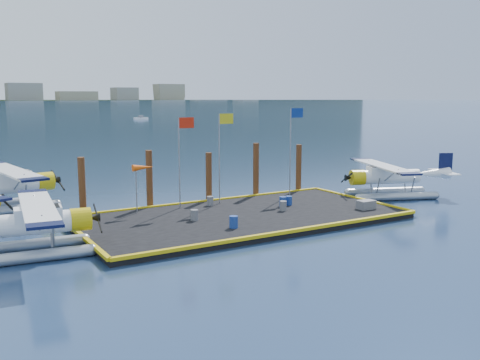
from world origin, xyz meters
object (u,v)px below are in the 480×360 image
at_px(drum_1, 283,206).
at_px(flagpole_red, 182,148).
at_px(windsock, 143,169).
at_px(drum_3, 234,222).
at_px(piling_2, 209,179).
at_px(seaplane_a, 30,227).
at_px(drum_4, 283,202).
at_px(drum_5, 210,201).
at_px(piling_1, 149,181).
at_px(piling_4, 299,170).
at_px(seaplane_d, 387,179).
at_px(piling_0, 82,189).
at_px(drum_2, 289,201).
at_px(flagpole_blue, 293,138).
at_px(crate, 366,205).
at_px(piling_3, 256,172).
at_px(seaplane_c, 5,188).
at_px(drum_0, 194,215).

bearing_deg(drum_1, flagpole_red, 141.37).
bearing_deg(windsock, drum_3, -66.19).
bearing_deg(piling_2, seaplane_a, -153.23).
distance_m(drum_4, drum_5, 4.95).
relative_size(drum_4, piling_1, 0.16).
bearing_deg(drum_3, piling_4, 37.41).
xyz_separation_m(seaplane_d, piling_2, (-13.03, 4.57, 0.42)).
bearing_deg(piling_2, piling_0, 180.00).
relative_size(drum_3, piling_4, 0.17).
height_order(drum_2, piling_2, piling_2).
bearing_deg(windsock, piling_4, 6.75).
bearing_deg(windsock, piling_1, 57.34).
bearing_deg(seaplane_a, drum_4, 103.26).
distance_m(drum_3, piling_2, 8.63).
bearing_deg(flagpole_blue, piling_4, 41.58).
xyz_separation_m(drum_5, crate, (8.36, -6.28, -0.02)).
height_order(drum_4, windsock, windsock).
relative_size(piling_1, piling_3, 0.98).
bearing_deg(drum_5, drum_3, -105.69).
height_order(drum_3, flagpole_red, flagpole_red).
height_order(seaplane_a, piling_1, piling_1).
bearing_deg(flagpole_blue, drum_5, -177.80).
distance_m(seaplane_c, drum_1, 18.78).
bearing_deg(seaplane_a, piling_0, 153.86).
xyz_separation_m(seaplane_c, crate, (20.38, -13.15, -0.96)).
distance_m(drum_3, drum_4, 6.80).
relative_size(seaplane_d, drum_4, 14.37).
bearing_deg(piling_0, seaplane_d, -11.71).
height_order(drum_4, crate, drum_4).
bearing_deg(piling_3, drum_1, -105.03).
distance_m(seaplane_a, drum_4, 16.59).
distance_m(seaplane_a, drum_0, 9.61).
distance_m(drum_1, piling_0, 12.89).
height_order(drum_2, flagpole_blue, flagpole_blue).
bearing_deg(crate, piling_0, 153.67).
distance_m(drum_1, drum_5, 5.14).
relative_size(flagpole_blue, windsock, 2.08).
xyz_separation_m(drum_2, drum_5, (-4.67, 2.67, -0.00)).
height_order(drum_4, flagpole_red, flagpole_red).
bearing_deg(flagpole_red, drum_5, -8.08).
bearing_deg(piling_1, seaplane_c, 149.27).
bearing_deg(crate, drum_2, 135.56).
bearing_deg(flagpole_blue, crate, -78.96).
xyz_separation_m(drum_1, piling_4, (5.55, 5.79, 1.28)).
bearing_deg(drum_1, drum_4, 55.91).
height_order(crate, flagpole_red, flagpole_red).
relative_size(seaplane_a, piling_2, 2.51).
xyz_separation_m(seaplane_a, piling_0, (4.24, 6.68, 0.53)).
bearing_deg(piling_1, piling_3, 0.00).
relative_size(piling_1, piling_2, 1.11).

